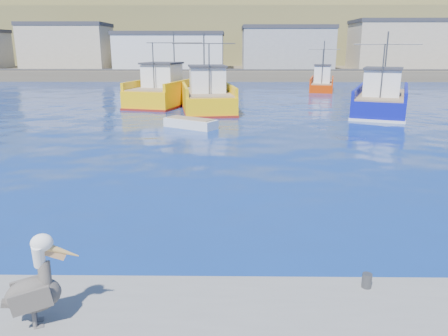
# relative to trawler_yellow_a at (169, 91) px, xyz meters

# --- Properties ---
(ground) EXTENTS (260.00, 260.00, 0.00)m
(ground) POSITION_rel_trawler_yellow_a_xyz_m (5.55, -30.70, -1.10)
(ground) COLOR navy
(ground) RESTS_ON ground
(dock_bollards) EXTENTS (36.20, 0.20, 0.30)m
(dock_bollards) POSITION_rel_trawler_yellow_a_xyz_m (6.15, -34.10, -0.45)
(dock_bollards) COLOR #4C4C4C
(dock_bollards) RESTS_ON dock
(far_shore) EXTENTS (200.00, 81.00, 24.00)m
(far_shore) POSITION_rel_trawler_yellow_a_xyz_m (5.56, 78.50, 7.88)
(far_shore) COLOR brown
(far_shore) RESTS_ON ground
(trawler_yellow_a) EXTENTS (7.19, 13.09, 6.66)m
(trawler_yellow_a) POSITION_rel_trawler_yellow_a_xyz_m (0.00, 0.00, 0.00)
(trawler_yellow_a) COLOR #FBBA08
(trawler_yellow_a) RESTS_ON ground
(trawler_yellow_b) EXTENTS (5.73, 12.12, 6.56)m
(trawler_yellow_b) POSITION_rel_trawler_yellow_a_xyz_m (3.72, -3.98, -0.04)
(trawler_yellow_b) COLOR #FBBA08
(trawler_yellow_b) RESTS_ON ground
(trawler_blue) EXTENTS (7.58, 11.69, 6.48)m
(trawler_blue) POSITION_rel_trawler_yellow_a_xyz_m (18.13, -6.16, -0.08)
(trawler_blue) COLOR #0C128C
(trawler_blue) RESTS_ON ground
(boat_orange) EXTENTS (4.21, 7.52, 5.92)m
(boat_orange) POSITION_rel_trawler_yellow_a_xyz_m (17.06, 12.33, -0.13)
(boat_orange) COLOR #C63002
(boat_orange) RESTS_ON ground
(skiff_mid) EXTENTS (3.75, 3.04, 0.79)m
(skiff_mid) POSITION_rel_trawler_yellow_a_xyz_m (3.18, -13.32, -0.85)
(skiff_mid) COLOR silver
(skiff_mid) RESTS_ON ground
(pelican) EXTENTS (1.32, 0.84, 1.67)m
(pelican) POSITION_rel_trawler_yellow_a_xyz_m (2.45, -35.37, 0.11)
(pelican) COLOR #595451
(pelican) RESTS_ON dock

